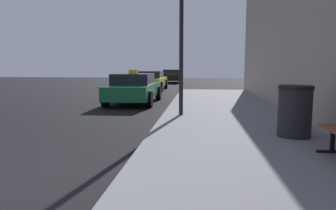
% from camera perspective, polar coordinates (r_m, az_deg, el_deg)
% --- Properties ---
extents(trash_bin, '(0.69, 0.69, 1.04)m').
position_cam_1_polar(trash_bin, '(6.71, 22.51, -1.03)').
color(trash_bin, black).
rests_on(trash_bin, sidewalk).
extents(street_lamp, '(0.36, 0.36, 4.11)m').
position_cam_1_polar(street_lamp, '(9.10, 2.51, 16.11)').
color(street_lamp, black).
rests_on(street_lamp, sidewalk).
extents(car_green, '(1.95, 4.28, 1.43)m').
position_cam_1_polar(car_green, '(13.18, -6.31, 3.13)').
color(car_green, '#196638').
rests_on(car_green, ground_plane).
extents(car_yellow, '(1.92, 4.54, 1.27)m').
position_cam_1_polar(car_yellow, '(20.31, -3.24, 4.58)').
color(car_yellow, yellow).
rests_on(car_yellow, ground_plane).
extents(car_black, '(1.98, 4.39, 1.27)m').
position_cam_1_polar(car_black, '(29.75, 0.76, 5.42)').
color(car_black, black).
rests_on(car_black, ground_plane).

